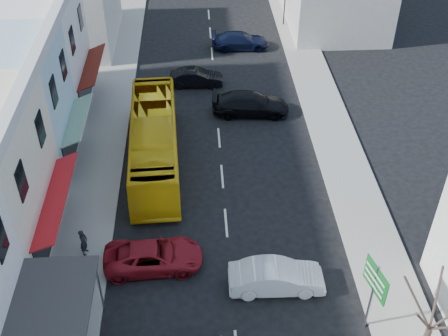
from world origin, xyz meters
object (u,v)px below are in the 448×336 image
bus (154,142)px  direction_sign (371,298)px  pedestrian_left (83,241)px  car_white (276,278)px  car_red (154,256)px  street_tree (430,329)px  traffic_signal (285,2)px

bus → direction_sign: size_ratio=2.96×
bus → pedestrian_left: size_ratio=6.82×
car_white → car_red: 6.09m
bus → street_tree: size_ratio=1.75×
car_white → car_red: bearing=74.2°
direction_sign → bus: bearing=114.4°
bus → street_tree: street_tree is taller
pedestrian_left → traffic_signal: 30.44m
direction_sign → pedestrian_left: bearing=145.2°
direction_sign → street_tree: size_ratio=0.59×
car_white → pedestrian_left: size_ratio=2.59×
traffic_signal → car_red: bearing=87.9°
bus → street_tree: (11.11, -15.13, 1.76)m
direction_sign → car_white: bearing=133.3°
pedestrian_left → car_white: bearing=-95.3°
car_red → traffic_signal: 29.88m
street_tree → traffic_signal: street_tree is taller
car_red → street_tree: (10.85, -6.73, 2.61)m
pedestrian_left → direction_sign: direction_sign is taller
bus → traffic_signal: traffic_signal is taller
pedestrian_left → direction_sign: 14.01m
street_tree → traffic_signal: size_ratio=1.50×
bus → pedestrian_left: bus is taller
traffic_signal → direction_sign: bearing=106.7°
car_white → direction_sign: size_ratio=1.12×
car_red → pedestrian_left: pedestrian_left is taller
car_white → traffic_signal: size_ratio=1.00×
street_tree → car_white: bearing=135.0°
car_red → pedestrian_left: (-3.50, 0.91, 0.30)m
car_white → street_tree: 7.54m
pedestrian_left → street_tree: (14.35, -7.64, 2.31)m
pedestrian_left → direction_sign: bearing=-100.6°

